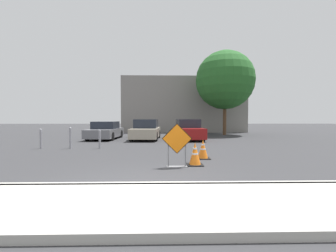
# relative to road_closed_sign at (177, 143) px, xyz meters

# --- Properties ---
(ground_plane) EXTENTS (96.00, 96.00, 0.00)m
(ground_plane) POSITION_rel_road_closed_sign_xyz_m (-1.02, 7.82, -0.77)
(ground_plane) COLOR #333335
(sidewalk_strip) EXTENTS (21.65, 2.16, 0.14)m
(sidewalk_strip) POSITION_rel_road_closed_sign_xyz_m (-1.02, -3.26, -0.70)
(sidewalk_strip) COLOR #ADAAA3
(sidewalk_strip) RESTS_ON ground_plane
(curb_lip) EXTENTS (21.65, 0.20, 0.14)m
(curb_lip) POSITION_rel_road_closed_sign_xyz_m (-1.02, -2.18, -0.70)
(curb_lip) COLOR #ADAAA3
(curb_lip) RESTS_ON ground_plane
(road_closed_sign) EXTENTS (0.96, 0.20, 1.39)m
(road_closed_sign) POSITION_rel_road_closed_sign_xyz_m (0.00, 0.00, 0.00)
(road_closed_sign) COLOR black
(road_closed_sign) RESTS_ON ground_plane
(traffic_cone_nearest) EXTENTS (0.52, 0.52, 0.76)m
(traffic_cone_nearest) POSITION_rel_road_closed_sign_xyz_m (0.62, 0.30, -0.40)
(traffic_cone_nearest) COLOR black
(traffic_cone_nearest) RESTS_ON ground_plane
(traffic_cone_second) EXTENTS (0.53, 0.53, 0.74)m
(traffic_cone_second) POSITION_rel_road_closed_sign_xyz_m (1.09, 1.49, -0.41)
(traffic_cone_second) COLOR black
(traffic_cone_second) RESTS_ON ground_plane
(parked_car_nearest) EXTENTS (2.07, 4.25, 1.31)m
(parked_car_nearest) POSITION_rel_road_closed_sign_xyz_m (-4.75, 9.81, -0.17)
(parked_car_nearest) COLOR slate
(parked_car_nearest) RESTS_ON ground_plane
(parked_car_second) EXTENTS (2.05, 4.36, 1.47)m
(parked_car_second) POSITION_rel_road_closed_sign_xyz_m (-1.68, 9.44, -0.10)
(parked_car_second) COLOR #A39984
(parked_car_second) RESTS_ON ground_plane
(parked_car_third) EXTENTS (2.01, 4.44, 1.48)m
(parked_car_third) POSITION_rel_road_closed_sign_xyz_m (1.39, 9.32, -0.09)
(parked_car_third) COLOR maroon
(parked_car_third) RESTS_ON ground_plane
(bollard_nearest) EXTENTS (0.12, 0.12, 0.97)m
(bollard_nearest) POSITION_rel_road_closed_sign_xyz_m (-3.69, 4.49, -0.26)
(bollard_nearest) COLOR gray
(bollard_nearest) RESTS_ON ground_plane
(bollard_second) EXTENTS (0.12, 0.12, 1.10)m
(bollard_second) POSITION_rel_road_closed_sign_xyz_m (-5.18, 4.49, -0.19)
(bollard_second) COLOR gray
(bollard_second) RESTS_ON ground_plane
(bollard_third) EXTENTS (0.12, 0.12, 1.02)m
(bollard_third) POSITION_rel_road_closed_sign_xyz_m (-6.67, 4.49, -0.23)
(bollard_third) COLOR gray
(bollard_third) RESTS_ON ground_plane
(building_facade_backdrop) EXTENTS (13.57, 5.00, 6.07)m
(building_facade_backdrop) POSITION_rel_road_closed_sign_xyz_m (1.90, 19.27, 2.26)
(building_facade_backdrop) COLOR gray
(building_facade_backdrop) RESTS_ON ground_plane
(street_tree_behind_lot) EXTENTS (5.41, 5.41, 7.79)m
(street_tree_behind_lot) POSITION_rel_road_closed_sign_xyz_m (5.33, 13.78, 4.31)
(street_tree_behind_lot) COLOR #513823
(street_tree_behind_lot) RESTS_ON ground_plane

